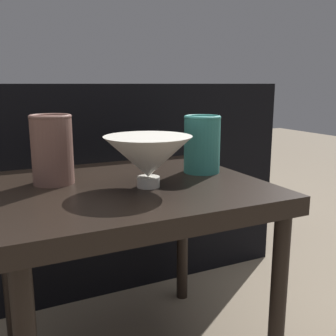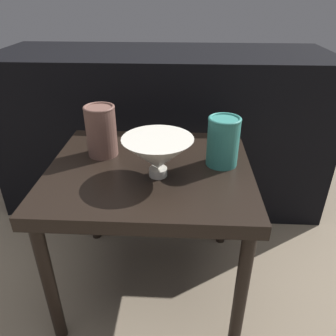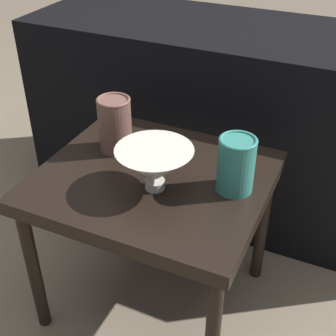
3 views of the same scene
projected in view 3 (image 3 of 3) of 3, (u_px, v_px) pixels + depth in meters
ground_plane at (156, 296)px, 1.48m from camera, size 8.00×8.00×0.00m
table at (154, 192)px, 1.25m from camera, size 0.59×0.52×0.47m
couch_backdrop at (224, 119)px, 1.73m from camera, size 1.41×0.50×0.69m
bowl at (155, 166)px, 1.13m from camera, size 0.19×0.19×0.11m
vase_textured_left at (115, 124)px, 1.28m from camera, size 0.09×0.09×0.16m
vase_colorful_right at (236, 164)px, 1.12m from camera, size 0.09×0.09×0.14m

